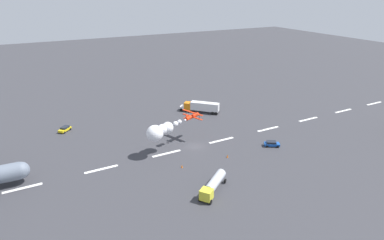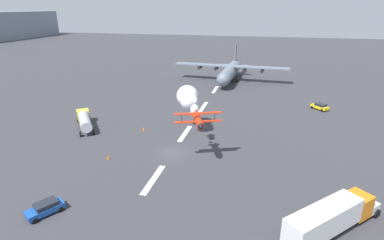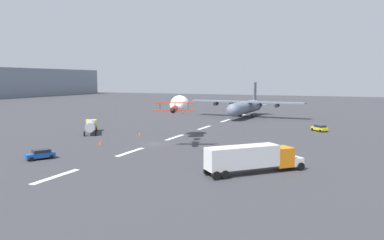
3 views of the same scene
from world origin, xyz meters
TOP-DOWN VIEW (x-y plane):
  - ground_plane at (0.00, 0.00)m, footprint 440.00×440.00m
  - runway_stripe_0 at (-77.06, 0.00)m, footprint 8.00×0.90m
  - runway_stripe_1 at (-59.93, 0.00)m, footprint 8.00×0.90m
  - runway_stripe_2 at (-42.81, 0.00)m, footprint 8.00×0.90m
  - runway_stripe_3 at (-25.69, 0.00)m, footprint 8.00×0.90m
  - runway_stripe_4 at (-8.56, 0.00)m, footprint 8.00×0.90m
  - runway_stripe_5 at (8.56, 0.00)m, footprint 8.00×0.90m
  - runway_stripe_6 at (25.69, 0.00)m, footprint 8.00×0.90m
  - runway_stripe_7 at (42.81, 0.00)m, footprint 8.00×0.90m
  - stunt_biplane_red at (9.27, -0.66)m, footprint 18.59×10.84m
  - semi_truck_orange at (-14.21, -22.40)m, footprint 11.84×11.66m
  - fuel_tanker_truck at (6.53, 20.35)m, footprint 9.22×7.82m
  - followme_car_yellow at (30.40, -27.40)m, footprint 4.17×4.12m
  - airport_staff_sedan at (-18.81, 9.61)m, footprint 4.49×3.68m
  - traffic_cone_near at (-4.51, 9.24)m, footprint 0.44×0.44m
  - traffic_cone_far at (8.14, 8.38)m, footprint 0.44×0.44m

SIDE VIEW (x-z plane):
  - ground_plane at x=0.00m, z-range 0.00..0.00m
  - runway_stripe_0 at x=-77.06m, z-range 0.00..0.01m
  - runway_stripe_1 at x=-59.93m, z-range 0.00..0.01m
  - runway_stripe_2 at x=-42.81m, z-range 0.00..0.01m
  - runway_stripe_3 at x=-25.69m, z-range 0.00..0.01m
  - runway_stripe_4 at x=-8.56m, z-range 0.00..0.01m
  - runway_stripe_5 at x=8.56m, z-range 0.00..0.01m
  - runway_stripe_6 at x=25.69m, z-range 0.00..0.01m
  - runway_stripe_7 at x=42.81m, z-range 0.00..0.01m
  - traffic_cone_near at x=-4.51m, z-range 0.00..0.75m
  - traffic_cone_far at x=8.14m, z-range 0.00..0.75m
  - followme_car_yellow at x=30.40m, z-range 0.05..1.57m
  - airport_staff_sedan at x=-18.81m, z-range 0.05..1.57m
  - fuel_tanker_truck at x=6.53m, z-range 0.30..3.20m
  - semi_truck_orange at x=-14.21m, z-range 0.27..3.97m
  - stunt_biplane_red at x=9.27m, z-range 4.59..8.86m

